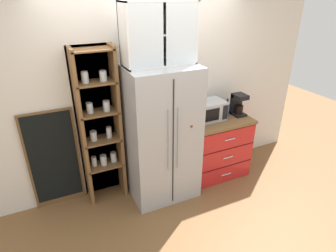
{
  "coord_description": "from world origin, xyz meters",
  "views": [
    {
      "loc": [
        -1.26,
        -2.91,
        2.52
      ],
      "look_at": [
        0.1,
        -0.0,
        0.96
      ],
      "focal_mm": 30.32,
      "sensor_mm": 36.0,
      "label": 1
    }
  ],
  "objects": [
    {
      "name": "coffee_maker",
      "position": [
        1.22,
        0.06,
        1.04
      ],
      "size": [
        0.17,
        0.2,
        0.31
      ],
      "color": "black",
      "rests_on": "counter_cabinet"
    },
    {
      "name": "chalkboard_menu",
      "position": [
        -1.28,
        0.33,
        0.64
      ],
      "size": [
        0.6,
        0.04,
        1.28
      ],
      "color": "brown",
      "rests_on": "ground"
    },
    {
      "name": "counter_cabinet",
      "position": [
        0.89,
        0.05,
        0.45
      ],
      "size": [
        0.9,
        0.63,
        0.89
      ],
      "color": "red",
      "rests_on": "ground"
    },
    {
      "name": "microwave",
      "position": [
        0.76,
        0.1,
        1.02
      ],
      "size": [
        0.44,
        0.33,
        0.26
      ],
      "color": "#ADAFB5",
      "rests_on": "counter_cabinet"
    },
    {
      "name": "wall_back_cream",
      "position": [
        0.0,
        0.4,
        1.27
      ],
      "size": [
        4.96,
        0.1,
        2.55
      ],
      "primitive_type": "cube",
      "color": "silver",
      "rests_on": "ground"
    },
    {
      "name": "refrigerator",
      "position": [
        0.0,
        -0.0,
        0.87
      ],
      "size": [
        0.84,
        0.72,
        1.74
      ],
      "color": "#ADAFB5",
      "rests_on": "ground"
    },
    {
      "name": "bottle_cobalt",
      "position": [
        1.07,
        0.1,
        0.99
      ],
      "size": [
        0.07,
        0.07,
        0.25
      ],
      "color": "navy",
      "rests_on": "counter_cabinet"
    },
    {
      "name": "pantry_shelf_column",
      "position": [
        -0.7,
        0.28,
        1.01
      ],
      "size": [
        0.52,
        0.31,
        1.97
      ],
      "color": "brown",
      "rests_on": "ground"
    },
    {
      "name": "ground_plane",
      "position": [
        0.0,
        0.0,
        0.0
      ],
      "size": [
        10.66,
        10.66,
        0.0
      ],
      "primitive_type": "plane",
      "color": "brown"
    },
    {
      "name": "mug_red",
      "position": [
        0.9,
        0.04,
        0.93
      ],
      "size": [
        0.11,
        0.07,
        0.09
      ],
      "color": "red",
      "rests_on": "counter_cabinet"
    },
    {
      "name": "upper_cabinet",
      "position": [
        0.0,
        0.05,
        2.08
      ],
      "size": [
        0.81,
        0.32,
        0.67
      ],
      "color": "silver",
      "rests_on": "refrigerator"
    }
  ]
}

